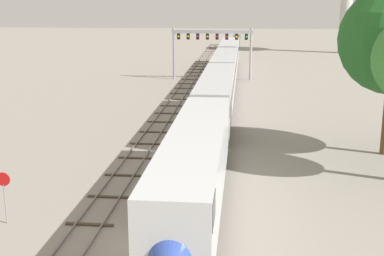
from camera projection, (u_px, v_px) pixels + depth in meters
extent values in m
plane|color=gray|center=(147.00, 246.00, 25.25)|extent=(400.00, 400.00, 0.00)
cube|color=slate|center=(223.00, 74.00, 83.06)|extent=(0.07, 200.00, 0.16)
cube|color=slate|center=(232.00, 74.00, 82.92)|extent=(0.07, 200.00, 0.16)
cube|color=#473828|center=(192.00, 229.00, 26.98)|extent=(2.60, 0.24, 0.10)
cube|color=#473828|center=(199.00, 200.00, 30.84)|extent=(2.60, 0.24, 0.10)
cube|color=#473828|center=(204.00, 178.00, 34.70)|extent=(2.60, 0.24, 0.10)
cube|color=#473828|center=(208.00, 160.00, 38.57)|extent=(2.60, 0.24, 0.10)
cube|color=#473828|center=(211.00, 146.00, 42.43)|extent=(2.60, 0.24, 0.10)
cube|color=#473828|center=(214.00, 133.00, 46.29)|extent=(2.60, 0.24, 0.10)
cube|color=#473828|center=(217.00, 123.00, 50.16)|extent=(2.60, 0.24, 0.10)
cube|color=#473828|center=(219.00, 114.00, 54.02)|extent=(2.60, 0.24, 0.10)
cube|color=#473828|center=(220.00, 107.00, 57.88)|extent=(2.60, 0.24, 0.10)
cube|color=#473828|center=(222.00, 100.00, 61.75)|extent=(2.60, 0.24, 0.10)
cube|color=#473828|center=(223.00, 94.00, 65.61)|extent=(2.60, 0.24, 0.10)
cube|color=#473828|center=(225.00, 89.00, 69.47)|extent=(2.60, 0.24, 0.10)
cube|color=#473828|center=(226.00, 84.00, 73.34)|extent=(2.60, 0.24, 0.10)
cube|color=#473828|center=(227.00, 80.00, 77.20)|extent=(2.60, 0.24, 0.10)
cube|color=#473828|center=(227.00, 76.00, 81.06)|extent=(2.60, 0.24, 0.10)
cube|color=#473828|center=(228.00, 73.00, 84.93)|extent=(2.60, 0.24, 0.10)
cube|color=#473828|center=(229.00, 70.00, 88.79)|extent=(2.60, 0.24, 0.10)
cube|color=#473828|center=(230.00, 67.00, 92.65)|extent=(2.60, 0.24, 0.10)
cube|color=#473828|center=(230.00, 64.00, 96.52)|extent=(2.60, 0.24, 0.10)
cube|color=#473828|center=(231.00, 62.00, 100.38)|extent=(2.60, 0.24, 0.10)
cube|color=#473828|center=(231.00, 59.00, 104.24)|extent=(2.60, 0.24, 0.10)
cube|color=#473828|center=(232.00, 57.00, 108.11)|extent=(2.60, 0.24, 0.10)
cube|color=#473828|center=(232.00, 55.00, 111.97)|extent=(2.60, 0.24, 0.10)
cube|color=#473828|center=(233.00, 53.00, 115.83)|extent=(2.60, 0.24, 0.10)
cube|color=#473828|center=(233.00, 52.00, 119.69)|extent=(2.60, 0.24, 0.10)
cube|color=#473828|center=(234.00, 50.00, 123.56)|extent=(2.60, 0.24, 0.10)
cube|color=#473828|center=(234.00, 49.00, 127.42)|extent=(2.60, 0.24, 0.10)
cube|color=#473828|center=(234.00, 47.00, 131.28)|extent=(2.60, 0.24, 0.10)
cube|color=#473828|center=(235.00, 46.00, 135.15)|extent=(2.60, 0.24, 0.10)
cube|color=#473828|center=(235.00, 45.00, 139.01)|extent=(2.60, 0.24, 0.10)
cube|color=#473828|center=(235.00, 43.00, 142.87)|extent=(2.60, 0.24, 0.10)
cube|color=#473828|center=(235.00, 42.00, 146.74)|extent=(2.60, 0.24, 0.10)
cube|color=#473828|center=(236.00, 41.00, 150.60)|extent=(2.60, 0.24, 0.10)
cube|color=#473828|center=(236.00, 40.00, 154.46)|extent=(2.60, 0.24, 0.10)
cube|color=#473828|center=(236.00, 39.00, 158.33)|extent=(2.60, 0.24, 0.10)
cube|color=#473828|center=(236.00, 38.00, 162.19)|extent=(2.60, 0.24, 0.10)
cube|color=#473828|center=(237.00, 37.00, 166.05)|extent=(2.60, 0.24, 0.10)
cube|color=#473828|center=(237.00, 37.00, 169.92)|extent=(2.60, 0.24, 0.10)
cube|color=#473828|center=(237.00, 36.00, 173.78)|extent=(2.60, 0.24, 0.10)
cube|color=#473828|center=(237.00, 35.00, 177.64)|extent=(2.60, 0.24, 0.10)
cube|color=slate|center=(173.00, 96.00, 64.27)|extent=(0.07, 160.00, 0.16)
cube|color=slate|center=(184.00, 96.00, 64.13)|extent=(0.07, 160.00, 0.16)
cube|color=#473828|center=(89.00, 224.00, 27.51)|extent=(2.60, 0.24, 0.10)
cube|color=#473828|center=(109.00, 197.00, 31.37)|extent=(2.60, 0.24, 0.10)
cube|color=#473828|center=(124.00, 175.00, 35.24)|extent=(2.60, 0.24, 0.10)
cube|color=#473828|center=(136.00, 158.00, 39.10)|extent=(2.60, 0.24, 0.10)
cube|color=#473828|center=(145.00, 144.00, 42.96)|extent=(2.60, 0.24, 0.10)
cube|color=#473828|center=(154.00, 132.00, 46.83)|extent=(2.60, 0.24, 0.10)
cube|color=#473828|center=(161.00, 122.00, 50.69)|extent=(2.60, 0.24, 0.10)
cube|color=#473828|center=(167.00, 113.00, 54.55)|extent=(2.60, 0.24, 0.10)
cube|color=#473828|center=(172.00, 106.00, 58.42)|extent=(2.60, 0.24, 0.10)
cube|color=#473828|center=(176.00, 99.00, 62.28)|extent=(2.60, 0.24, 0.10)
cube|color=#473828|center=(180.00, 93.00, 66.14)|extent=(2.60, 0.24, 0.10)
cube|color=#473828|center=(184.00, 88.00, 70.00)|extent=(2.60, 0.24, 0.10)
cube|color=#473828|center=(187.00, 84.00, 73.87)|extent=(2.60, 0.24, 0.10)
cube|color=#473828|center=(190.00, 80.00, 77.73)|extent=(2.60, 0.24, 0.10)
cube|color=#473828|center=(193.00, 76.00, 81.59)|extent=(2.60, 0.24, 0.10)
cube|color=#473828|center=(195.00, 72.00, 85.46)|extent=(2.60, 0.24, 0.10)
cube|color=#473828|center=(197.00, 69.00, 89.32)|extent=(2.60, 0.24, 0.10)
cube|color=#473828|center=(199.00, 66.00, 93.18)|extent=(2.60, 0.24, 0.10)
cube|color=#473828|center=(201.00, 64.00, 97.05)|extent=(2.60, 0.24, 0.10)
cube|color=#473828|center=(203.00, 61.00, 100.91)|extent=(2.60, 0.24, 0.10)
cube|color=#473828|center=(204.00, 59.00, 104.77)|extent=(2.60, 0.24, 0.10)
cube|color=#473828|center=(206.00, 57.00, 108.64)|extent=(2.60, 0.24, 0.10)
cube|color=#473828|center=(207.00, 55.00, 112.50)|extent=(2.60, 0.24, 0.10)
cube|color=#473828|center=(208.00, 53.00, 116.36)|extent=(2.60, 0.24, 0.10)
cube|color=#473828|center=(210.00, 52.00, 120.23)|extent=(2.60, 0.24, 0.10)
cube|color=#473828|center=(211.00, 50.00, 124.09)|extent=(2.60, 0.24, 0.10)
cube|color=#473828|center=(212.00, 48.00, 127.95)|extent=(2.60, 0.24, 0.10)
cube|color=#473828|center=(213.00, 47.00, 131.82)|extent=(2.60, 0.24, 0.10)
cube|color=#473828|center=(214.00, 46.00, 135.68)|extent=(2.60, 0.24, 0.10)
cube|color=#473828|center=(214.00, 44.00, 139.54)|extent=(2.60, 0.24, 0.10)
cube|color=silver|center=(196.00, 165.00, 28.30)|extent=(3.00, 20.16, 3.80)
cube|color=black|center=(174.00, 208.00, 19.45)|extent=(3.04, 1.80, 1.10)
cube|color=black|center=(196.00, 206.00, 28.88)|extent=(2.52, 18.15, 1.00)
cube|color=#B7BABF|center=(216.00, 96.00, 48.74)|extent=(3.00, 20.16, 3.80)
cube|color=black|center=(217.00, 92.00, 48.64)|extent=(3.04, 18.55, 0.90)
cube|color=black|center=(216.00, 120.00, 49.32)|extent=(2.52, 18.15, 1.00)
cube|color=#B7BABF|center=(225.00, 68.00, 69.18)|extent=(3.00, 20.16, 3.80)
cube|color=black|center=(225.00, 65.00, 69.08)|extent=(3.04, 18.55, 0.90)
cube|color=black|center=(225.00, 85.00, 69.76)|extent=(2.52, 18.15, 1.00)
cube|color=#B7BABF|center=(230.00, 52.00, 89.62)|extent=(3.00, 20.16, 3.80)
cube|color=black|center=(230.00, 50.00, 89.52)|extent=(3.04, 18.55, 0.90)
cube|color=black|center=(229.00, 66.00, 90.19)|extent=(2.52, 18.15, 1.00)
cylinder|color=#999BA0|center=(174.00, 54.00, 77.63)|extent=(0.36, 0.36, 7.73)
cylinder|color=#999BA0|center=(251.00, 54.00, 76.52)|extent=(0.36, 0.36, 7.73)
cube|color=#999BA0|center=(212.00, 32.00, 76.29)|extent=(12.10, 0.36, 0.50)
cube|color=black|center=(179.00, 36.00, 76.99)|extent=(0.44, 0.32, 0.90)
sphere|color=yellow|center=(178.00, 36.00, 76.80)|extent=(0.28, 0.28, 0.28)
cube|color=black|center=(188.00, 36.00, 76.85)|extent=(0.44, 0.32, 0.90)
sphere|color=yellow|center=(188.00, 36.00, 76.67)|extent=(0.28, 0.28, 0.28)
cube|color=black|center=(198.00, 36.00, 76.71)|extent=(0.44, 0.32, 0.90)
sphere|color=red|center=(198.00, 37.00, 76.53)|extent=(0.28, 0.28, 0.28)
cube|color=black|center=(207.00, 37.00, 76.57)|extent=(0.44, 0.32, 0.90)
sphere|color=yellow|center=(207.00, 37.00, 76.39)|extent=(0.28, 0.28, 0.28)
cube|color=black|center=(217.00, 37.00, 76.43)|extent=(0.44, 0.32, 0.90)
sphere|color=red|center=(217.00, 37.00, 76.25)|extent=(0.28, 0.28, 0.28)
cube|color=black|center=(227.00, 37.00, 76.29)|extent=(0.44, 0.32, 0.90)
sphere|color=red|center=(227.00, 37.00, 76.11)|extent=(0.28, 0.28, 0.28)
cube|color=black|center=(237.00, 37.00, 76.15)|extent=(0.44, 0.32, 0.90)
sphere|color=yellow|center=(237.00, 37.00, 75.97)|extent=(0.28, 0.28, 0.28)
cube|color=black|center=(246.00, 37.00, 76.02)|extent=(0.44, 0.32, 0.90)
sphere|color=green|center=(246.00, 37.00, 75.83)|extent=(0.28, 0.28, 0.28)
cylinder|color=beige|center=(346.00, 11.00, 115.62)|extent=(2.60, 2.60, 18.60)
cylinder|color=gray|center=(6.00, 204.00, 27.55)|extent=(0.08, 0.08, 2.20)
cylinder|color=red|center=(3.00, 179.00, 27.19)|extent=(0.76, 0.03, 0.76)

